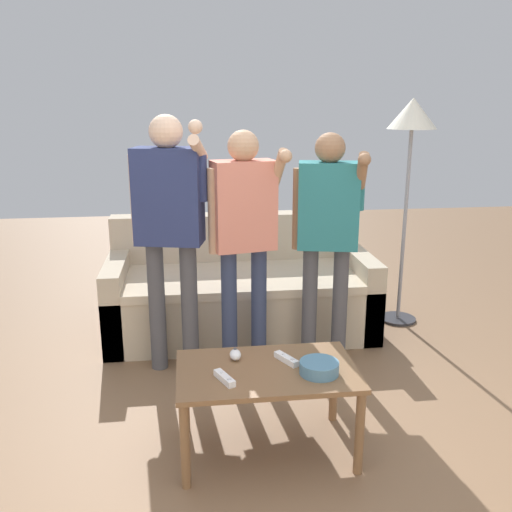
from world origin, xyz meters
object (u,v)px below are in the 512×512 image
couch (240,292)px  game_remote_wand_far (286,359)px  game_remote_nunchuk (235,355)px  game_remote_wand_near (225,378)px  player_center (244,224)px  snack_bowl (319,368)px  player_left (169,216)px  player_right (328,223)px  floor_lamp (412,129)px  coffee_table (267,380)px

couch → game_remote_wand_far: (0.08, -1.51, 0.17)m
game_remote_nunchuk → game_remote_wand_far: bearing=-14.0°
couch → game_remote_wand_near: couch is taller
game_remote_wand_near → player_center: bearing=79.0°
snack_bowl → game_remote_wand_far: (-0.13, 0.14, -0.01)m
game_remote_nunchuk → player_left: 1.04m
player_right → couch: bearing=127.7°
player_center → player_right: size_ratio=1.01×
player_center → game_remote_wand_far: (0.12, -0.87, -0.49)m
player_left → game_remote_wand_far: size_ratio=10.54×
floor_lamp → game_remote_wand_far: 2.16m
coffee_table → game_remote_nunchuk: bearing=139.2°
game_remote_nunchuk → player_center: player_center is taller
floor_lamp → game_remote_wand_near: floor_lamp is taller
floor_lamp → player_right: size_ratio=1.14×
couch → player_center: bearing=-92.9°
player_left → player_right: size_ratio=1.07×
snack_bowl → player_center: (-0.25, 1.01, 0.48)m
snack_bowl → game_remote_wand_far: bearing=133.5°
couch → floor_lamp: bearing=-0.6°
coffee_table → game_remote_nunchuk: (-0.14, 0.12, 0.09)m
snack_bowl → player_left: bearing=124.2°
coffee_table → game_remote_wand_far: (0.11, 0.06, 0.08)m
game_remote_nunchuk → player_left: player_left is taller
couch → game_remote_nunchuk: 1.47m
player_center → player_left: bearing=177.4°
game_remote_nunchuk → player_center: bearing=80.8°
couch → player_left: size_ratio=1.20×
game_remote_wand_near → game_remote_wand_far: bearing=26.5°
coffee_table → player_right: 1.20m
player_left → game_remote_wand_far: bearing=-57.5°
player_center → game_remote_nunchuk: bearing=-99.2°
couch → snack_bowl: bearing=-82.6°
couch → player_center: (-0.03, -0.64, 0.67)m
player_center → player_right: bearing=0.2°
player_left → game_remote_wand_near: bearing=-76.5°
floor_lamp → player_center: 1.53m
couch → game_remote_wand_far: couch is taller
snack_bowl → game_remote_wand_near: size_ratio=1.22×
couch → player_left: 1.07m
couch → game_remote_nunchuk: couch is taller
player_left → player_right: (0.98, -0.02, -0.07)m
snack_bowl → player_left: 1.35m
player_left → player_center: bearing=-2.6°
snack_bowl → player_right: size_ratio=0.12×
game_remote_wand_near → player_right: bearing=54.8°
game_remote_wand_near → game_remote_wand_far: 0.35m
floor_lamp → player_left: 1.90m
floor_lamp → game_remote_nunchuk: bearing=-134.7°
game_remote_wand_near → game_remote_wand_far: same height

